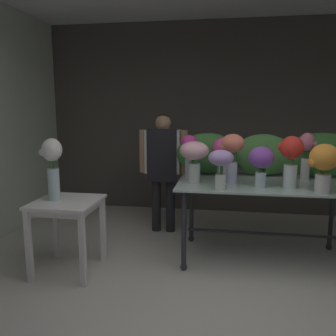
# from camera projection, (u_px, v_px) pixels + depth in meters

# --- Properties ---
(ground_plane) EXTENTS (7.30, 7.30, 0.00)m
(ground_plane) POSITION_uv_depth(u_px,v_px,m) (220.00, 251.00, 4.01)
(ground_plane) COLOR beige
(wall_back) EXTENTS (5.58, 0.12, 2.89)m
(wall_back) POSITION_uv_depth(u_px,v_px,m) (224.00, 119.00, 5.37)
(wall_back) COLOR #4C4742
(wall_back) RESTS_ON ground
(display_table_glass) EXTENTS (1.80, 0.99, 0.85)m
(display_table_glass) POSITION_uv_depth(u_px,v_px,m) (264.00, 194.00, 3.67)
(display_table_glass) COLOR #AAC3BB
(display_table_glass) RESTS_ON ground
(side_table_white) EXTENTS (0.61, 0.62, 0.73)m
(side_table_white) POSITION_uv_depth(u_px,v_px,m) (67.00, 211.00, 3.41)
(side_table_white) COLOR white
(side_table_white) RESTS_ON ground
(florist) EXTENTS (0.62, 0.24, 1.53)m
(florist) POSITION_uv_depth(u_px,v_px,m) (163.00, 160.00, 4.50)
(florist) COLOR #232328
(florist) RESTS_ON ground
(foliage_backdrop) EXTENTS (2.04, 0.31, 0.50)m
(foliage_backdrop) POSITION_uv_depth(u_px,v_px,m) (262.00, 155.00, 3.97)
(foliage_backdrop) COLOR #387033
(foliage_backdrop) RESTS_ON display_table_glass
(vase_scarlet_lilies) EXTENTS (0.24, 0.22, 0.51)m
(vase_scarlet_lilies) POSITION_uv_depth(u_px,v_px,m) (291.00, 157.00, 3.35)
(vase_scarlet_lilies) COLOR silver
(vase_scarlet_lilies) RESTS_ON display_table_glass
(vase_rosy_anemones) EXTENTS (0.18, 0.16, 0.51)m
(vase_rosy_anemones) POSITION_uv_depth(u_px,v_px,m) (306.00, 153.00, 3.72)
(vase_rosy_anemones) COLOR silver
(vase_rosy_anemones) RESTS_ON display_table_glass
(vase_fuchsia_hydrangea) EXTENTS (0.24, 0.24, 0.45)m
(vase_fuchsia_hydrangea) POSITION_uv_depth(u_px,v_px,m) (223.00, 154.00, 3.86)
(vase_fuchsia_hydrangea) COLOR silver
(vase_fuchsia_hydrangea) RESTS_ON display_table_glass
(vase_coral_dahlias) EXTENTS (0.24, 0.24, 0.51)m
(vase_coral_dahlias) POSITION_uv_depth(u_px,v_px,m) (232.00, 151.00, 3.55)
(vase_coral_dahlias) COLOR silver
(vase_coral_dahlias) RESTS_ON display_table_glass
(vase_violet_roses) EXTENTS (0.24, 0.24, 0.40)m
(vase_violet_roses) POSITION_uv_depth(u_px,v_px,m) (261.00, 161.00, 3.41)
(vase_violet_roses) COLOR silver
(vase_violet_roses) RESTS_ON display_table_glass
(vase_blush_snapdragons) EXTENTS (0.30, 0.30, 0.43)m
(vase_blush_snapdragons) POSITION_uv_depth(u_px,v_px,m) (194.00, 155.00, 3.61)
(vase_blush_snapdragons) COLOR silver
(vase_blush_snapdragons) RESTS_ON display_table_glass
(vase_lilac_freesia) EXTENTS (0.24, 0.24, 0.38)m
(vase_lilac_freesia) POSITION_uv_depth(u_px,v_px,m) (221.00, 163.00, 3.30)
(vase_lilac_freesia) COLOR silver
(vase_lilac_freesia) RESTS_ON display_table_glass
(vase_sunset_peonies) EXTENTS (0.28, 0.26, 0.45)m
(vase_sunset_peonies) POSITION_uv_depth(u_px,v_px,m) (324.00, 163.00, 3.16)
(vase_sunset_peonies) COLOR silver
(vase_sunset_peonies) RESTS_ON display_table_glass
(vase_magenta_carnations) EXTENTS (0.19, 0.18, 0.47)m
(vase_magenta_carnations) POSITION_uv_depth(u_px,v_px,m) (189.00, 151.00, 3.87)
(vase_magenta_carnations) COLOR silver
(vase_magenta_carnations) RESTS_ON display_table_glass
(vase_white_roses_tall) EXTENTS (0.21, 0.19, 0.60)m
(vase_white_roses_tall) POSITION_uv_depth(u_px,v_px,m) (53.00, 164.00, 3.36)
(vase_white_roses_tall) COLOR silver
(vase_white_roses_tall) RESTS_ON side_table_white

